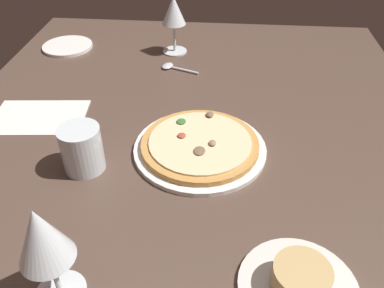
% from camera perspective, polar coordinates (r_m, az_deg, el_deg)
% --- Properties ---
extents(dining_table, '(1.50, 1.10, 0.04)m').
position_cam_1_polar(dining_table, '(0.81, -1.16, -3.51)').
color(dining_table, brown).
rests_on(dining_table, ground).
extents(pizza_main, '(0.27, 0.27, 0.03)m').
position_cam_1_polar(pizza_main, '(0.81, 1.15, -0.29)').
color(pizza_main, white).
rests_on(pizza_main, dining_table).
extents(ramekin_on_saucer, '(0.17, 0.17, 0.05)m').
position_cam_1_polar(ramekin_on_saucer, '(0.61, 15.19, -18.71)').
color(ramekin_on_saucer, silver).
rests_on(ramekin_on_saucer, dining_table).
extents(wine_glass_far, '(0.07, 0.07, 0.17)m').
position_cam_1_polar(wine_glass_far, '(0.54, -20.76, -12.62)').
color(wine_glass_far, silver).
rests_on(wine_glass_far, dining_table).
extents(wine_glass_near, '(0.07, 0.07, 0.17)m').
position_cam_1_polar(wine_glass_near, '(1.19, -2.64, 18.26)').
color(wine_glass_near, silver).
rests_on(wine_glass_near, dining_table).
extents(water_glass, '(0.08, 0.08, 0.09)m').
position_cam_1_polar(water_glass, '(0.78, -15.47, -0.97)').
color(water_glass, silver).
rests_on(water_glass, dining_table).
extents(side_plate, '(0.15, 0.15, 0.01)m').
position_cam_1_polar(side_plate, '(1.31, -17.43, 13.24)').
color(side_plate, white).
rests_on(side_plate, dining_table).
extents(paper_menu, '(0.16, 0.22, 0.00)m').
position_cam_1_polar(paper_menu, '(0.99, -21.12, 3.62)').
color(paper_menu, white).
rests_on(paper_menu, dining_table).
extents(spoon, '(0.06, 0.11, 0.01)m').
position_cam_1_polar(spoon, '(1.13, -2.90, 10.98)').
color(spoon, silver).
rests_on(spoon, dining_table).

